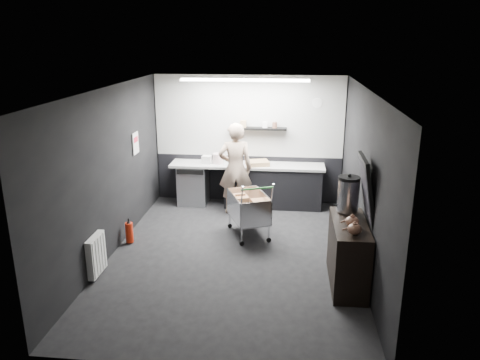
# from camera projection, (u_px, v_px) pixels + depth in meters

# --- Properties ---
(floor) EXTENTS (5.50, 5.50, 0.00)m
(floor) POSITION_uv_depth(u_px,v_px,m) (233.00, 255.00, 7.69)
(floor) COLOR black
(floor) RESTS_ON ground
(ceiling) EXTENTS (5.50, 5.50, 0.00)m
(ceiling) POSITION_uv_depth(u_px,v_px,m) (233.00, 89.00, 6.89)
(ceiling) COLOR silver
(ceiling) RESTS_ON wall_back
(wall_back) EXTENTS (5.50, 0.00, 5.50)m
(wall_back) POSITION_uv_depth(u_px,v_px,m) (249.00, 140.00, 9.90)
(wall_back) COLOR black
(wall_back) RESTS_ON floor
(wall_front) EXTENTS (5.50, 0.00, 5.50)m
(wall_front) POSITION_uv_depth(u_px,v_px,m) (200.00, 256.00, 4.68)
(wall_front) COLOR black
(wall_front) RESTS_ON floor
(wall_left) EXTENTS (0.00, 5.50, 5.50)m
(wall_left) POSITION_uv_depth(u_px,v_px,m) (109.00, 173.00, 7.49)
(wall_left) COLOR black
(wall_left) RESTS_ON floor
(wall_right) EXTENTS (0.00, 5.50, 5.50)m
(wall_right) POSITION_uv_depth(u_px,v_px,m) (364.00, 181.00, 7.09)
(wall_right) COLOR black
(wall_right) RESTS_ON floor
(kitchen_wall_panel) EXTENTS (3.95, 0.02, 1.70)m
(kitchen_wall_panel) POSITION_uv_depth(u_px,v_px,m) (249.00, 116.00, 9.73)
(kitchen_wall_panel) COLOR #B1B2AD
(kitchen_wall_panel) RESTS_ON wall_back
(dado_panel) EXTENTS (3.95, 0.02, 1.00)m
(dado_panel) POSITION_uv_depth(u_px,v_px,m) (248.00, 178.00, 10.13)
(dado_panel) COLOR black
(dado_panel) RESTS_ON wall_back
(floating_shelf) EXTENTS (1.20, 0.22, 0.04)m
(floating_shelf) POSITION_uv_depth(u_px,v_px,m) (258.00, 128.00, 9.68)
(floating_shelf) COLOR black
(floating_shelf) RESTS_ON wall_back
(wall_clock) EXTENTS (0.20, 0.03, 0.20)m
(wall_clock) POSITION_uv_depth(u_px,v_px,m) (317.00, 103.00, 9.49)
(wall_clock) COLOR silver
(wall_clock) RESTS_ON wall_back
(poster) EXTENTS (0.02, 0.30, 0.40)m
(poster) POSITION_uv_depth(u_px,v_px,m) (135.00, 143.00, 8.66)
(poster) COLOR silver
(poster) RESTS_ON wall_left
(poster_red_band) EXTENTS (0.02, 0.22, 0.10)m
(poster_red_band) POSITION_uv_depth(u_px,v_px,m) (135.00, 140.00, 8.64)
(poster_red_band) COLOR red
(poster_red_band) RESTS_ON poster
(radiator) EXTENTS (0.10, 0.50, 0.60)m
(radiator) POSITION_uv_depth(u_px,v_px,m) (96.00, 255.00, 6.92)
(radiator) COLOR silver
(radiator) RESTS_ON wall_left
(ceiling_strip) EXTENTS (2.40, 0.20, 0.04)m
(ceiling_strip) POSITION_uv_depth(u_px,v_px,m) (245.00, 80.00, 8.66)
(ceiling_strip) COLOR white
(ceiling_strip) RESTS_ON ceiling
(prep_counter) EXTENTS (3.20, 0.61, 0.90)m
(prep_counter) POSITION_uv_depth(u_px,v_px,m) (253.00, 185.00, 9.84)
(prep_counter) COLOR black
(prep_counter) RESTS_ON floor
(person) EXTENTS (0.74, 0.55, 1.85)m
(person) POSITION_uv_depth(u_px,v_px,m) (235.00, 169.00, 9.30)
(person) COLOR beige
(person) RESTS_ON floor
(shopping_cart) EXTENTS (0.90, 1.16, 1.06)m
(shopping_cart) POSITION_uv_depth(u_px,v_px,m) (249.00, 209.00, 8.34)
(shopping_cart) COLOR silver
(shopping_cart) RESTS_ON floor
(sideboard) EXTENTS (0.54, 1.27, 1.90)m
(sideboard) POSITION_uv_depth(u_px,v_px,m) (349.00, 245.00, 6.68)
(sideboard) COLOR black
(sideboard) RESTS_ON floor
(fire_extinguisher) EXTENTS (0.13, 0.13, 0.44)m
(fire_extinguisher) POSITION_uv_depth(u_px,v_px,m) (129.00, 232.00, 8.09)
(fire_extinguisher) COLOR red
(fire_extinguisher) RESTS_ON floor
(cardboard_box) EXTENTS (0.53, 0.46, 0.09)m
(cardboard_box) POSITION_uv_depth(u_px,v_px,m) (257.00, 163.00, 9.64)
(cardboard_box) COLOR tan
(cardboard_box) RESTS_ON prep_counter
(pink_tub) EXTENTS (0.21, 0.21, 0.21)m
(pink_tub) POSITION_uv_depth(u_px,v_px,m) (218.00, 158.00, 9.75)
(pink_tub) COLOR beige
(pink_tub) RESTS_ON prep_counter
(white_container) EXTENTS (0.21, 0.17, 0.17)m
(white_container) POSITION_uv_depth(u_px,v_px,m) (207.00, 160.00, 9.73)
(white_container) COLOR silver
(white_container) RESTS_ON prep_counter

